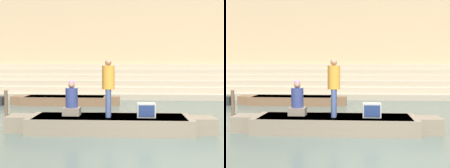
# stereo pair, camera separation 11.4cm
# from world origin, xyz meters

# --- Properties ---
(ground_plane) EXTENTS (120.00, 120.00, 0.00)m
(ground_plane) POSITION_xyz_m (0.00, 0.00, 0.00)
(ground_plane) COLOR #47544C
(ghat_steps) EXTENTS (36.00, 4.79, 1.92)m
(ghat_steps) POSITION_xyz_m (0.00, 13.01, 0.69)
(ghat_steps) COLOR gray
(ghat_steps) RESTS_ON ground
(back_wall) EXTENTS (34.20, 1.28, 8.36)m
(back_wall) POSITION_xyz_m (0.00, 15.33, 4.15)
(back_wall) COLOR tan
(back_wall) RESTS_ON ground
(rowboat_main) EXTENTS (6.35, 1.54, 0.48)m
(rowboat_main) POSITION_xyz_m (-1.44, 2.33, 0.26)
(rowboat_main) COLOR #756651
(rowboat_main) RESTS_ON ground
(person_standing) EXTENTS (0.38, 0.38, 1.75)m
(person_standing) POSITION_xyz_m (-1.47, 2.25, 1.49)
(person_standing) COLOR #3D4C75
(person_standing) RESTS_ON rowboat_main
(person_rowing) EXTENTS (0.53, 0.42, 1.10)m
(person_rowing) POSITION_xyz_m (-2.63, 2.44, 0.92)
(person_rowing) COLOR #756656
(person_rowing) RESTS_ON rowboat_main
(tv_set) EXTENTS (0.55, 0.41, 0.43)m
(tv_set) POSITION_xyz_m (-0.33, 2.26, 0.70)
(tv_set) COLOR #9E998E
(tv_set) RESTS_ON rowboat_main
(moored_boat_shore) EXTENTS (5.36, 1.27, 0.42)m
(moored_boat_shore) POSITION_xyz_m (-4.01, 8.10, 0.23)
(moored_boat_shore) COLOR brown
(moored_boat_shore) RESTS_ON ground
(mooring_post) EXTENTS (0.13, 0.13, 1.05)m
(mooring_post) POSITION_xyz_m (-5.55, 4.50, 0.52)
(mooring_post) COLOR brown
(mooring_post) RESTS_ON ground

